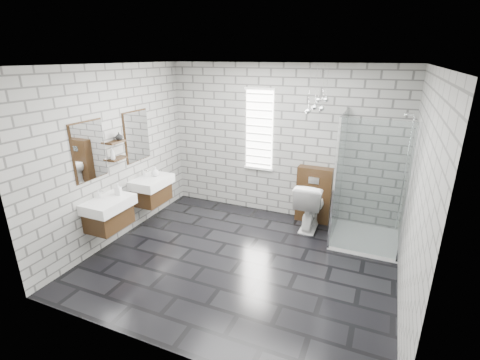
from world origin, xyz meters
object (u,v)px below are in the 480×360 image
Objects in this scene: vanity_right at (150,183)px; vanity_left at (107,205)px; cistern_panel at (314,195)px; toilet at (310,205)px; shower_enclosure at (360,214)px.

vanity_left is at bearing -90.00° from vanity_right.
cistern_panel reaches higher than toilet.
toilet is (2.58, 0.94, -0.34)m from vanity_right.
cistern_panel is (2.58, 1.19, -0.26)m from vanity_right.
vanity_left is 3.26m from toilet.
toilet is at bearing 20.02° from vanity_right.
vanity_left is at bearing -139.36° from cistern_panel.
vanity_right is 0.77× the size of shower_enclosure.
cistern_panel is (2.58, 2.21, -0.26)m from vanity_left.
toilet is (2.58, 1.96, -0.34)m from vanity_left.
vanity_left is at bearing -153.53° from shower_enclosure.
cistern_panel is 0.49× the size of shower_enclosure.
vanity_left reaches higher than toilet.
shower_enclosure is at bearing -31.97° from cistern_panel.
shower_enclosure reaches higher than vanity_right.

